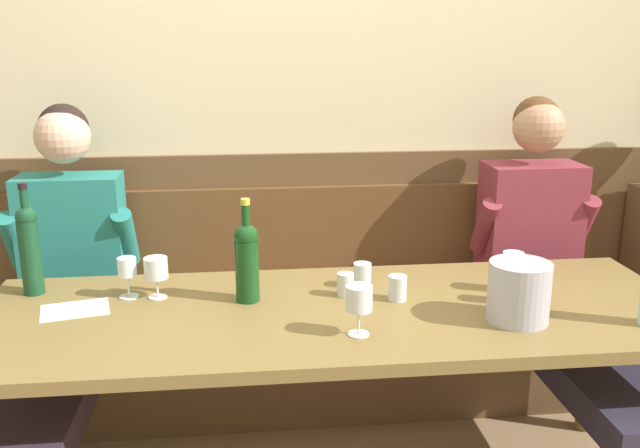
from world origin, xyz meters
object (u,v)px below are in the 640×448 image
object	(u,v)px
wine_glass_mid_left	(156,270)
water_tumbler_left	(397,288)
wine_glass_left_end	(359,300)
wine_bottle_clear_water	(247,259)
water_tumbler_right	(345,285)
person_center_left_seat	(559,280)
wine_glass_center_rear	(127,270)
wine_glass_by_bottle	(513,265)
wine_bottle_green_tall	(30,247)
wall_bench	(315,343)
wine_glass_center_front	(529,273)
dining_table	(336,330)
water_tumbler_center	(362,275)
person_right_seat	(55,306)
ice_bucket	(519,292)

from	to	relation	value
wine_glass_mid_left	water_tumbler_left	xyz separation A→B (m)	(0.80, -0.11, -0.06)
wine_glass_left_end	water_tumbler_left	bearing A→B (deg)	56.06
wine_bottle_clear_water	water_tumbler_right	world-z (taller)	wine_bottle_clear_water
water_tumbler_left	person_center_left_seat	bearing A→B (deg)	22.40
wine_glass_center_rear	wine_glass_by_bottle	world-z (taller)	wine_glass_center_rear
wine_glass_by_bottle	person_center_left_seat	bearing A→B (deg)	40.15
wine_bottle_green_tall	wine_glass_mid_left	world-z (taller)	wine_bottle_green_tall
wall_bench	wine_glass_left_end	distance (m)	1.04
wine_glass_center_front	water_tumbler_right	bearing A→B (deg)	166.58
dining_table	wine_bottle_clear_water	xyz separation A→B (m)	(-0.28, 0.10, 0.22)
water_tumbler_left	wine_glass_center_rear	bearing A→B (deg)	172.22
wine_glass_center_rear	water_tumbler_center	size ratio (longest dim) A/B	1.61
water_tumbler_left	dining_table	bearing A→B (deg)	-165.96
person_center_left_seat	wine_glass_mid_left	size ratio (longest dim) A/B	9.47
wine_bottle_clear_water	wine_glass_center_rear	bearing A→B (deg)	169.87
person_right_seat	water_tumbler_center	bearing A→B (deg)	-7.22
wine_glass_mid_left	water_tumbler_center	xyz separation A→B (m)	(0.70, 0.02, -0.05)
wine_glass_mid_left	wine_glass_center_rear	bearing A→B (deg)	172.38
wine_glass_center_rear	wine_glass_by_bottle	bearing A→B (deg)	-3.59
person_right_seat	wine_glass_mid_left	size ratio (longest dim) A/B	9.39
water_tumbler_center	water_tumbler_right	bearing A→B (deg)	-133.05
water_tumbler_right	person_center_left_seat	bearing A→B (deg)	15.04
person_right_seat	water_tumbler_left	world-z (taller)	person_right_seat
person_center_left_seat	water_tumbler_center	xyz separation A→B (m)	(-0.81, -0.16, 0.11)
wine_glass_mid_left	wine_glass_by_bottle	bearing A→B (deg)	-3.27
wine_glass_left_end	wine_glass_center_rear	bearing A→B (deg)	152.16
wine_glass_by_bottle	wall_bench	bearing A→B (deg)	136.95
dining_table	ice_bucket	distance (m)	0.59
wine_glass_left_end	water_tumbler_left	world-z (taller)	wine_glass_left_end
wine_bottle_clear_water	wine_bottle_green_tall	distance (m)	0.74
dining_table	water_tumbler_right	distance (m)	0.17
person_center_left_seat	water_tumbler_left	xyz separation A→B (m)	(-0.71, -0.29, 0.11)
wine_glass_center_front	water_tumbler_left	distance (m)	0.43
water_tumbler_center	water_tumbler_left	bearing A→B (deg)	-54.30
wine_bottle_clear_water	water_tumbler_center	bearing A→B (deg)	11.62
wall_bench	water_tumbler_right	xyz separation A→B (m)	(0.04, -0.57, 0.48)
wine_bottle_clear_water	water_tumbler_right	distance (m)	0.35
wine_bottle_clear_water	wine_glass_center_rear	world-z (taller)	wine_bottle_clear_water
wine_glass_left_end	wine_bottle_clear_water	bearing A→B (deg)	136.13
dining_table	water_tumbler_center	xyz separation A→B (m)	(0.12, 0.19, 0.12)
wine_glass_left_end	water_tumbler_right	size ratio (longest dim) A/B	1.92
person_center_left_seat	wine_glass_mid_left	bearing A→B (deg)	-173.07
wall_bench	wine_glass_mid_left	size ratio (longest dim) A/B	18.49
water_tumbler_left	water_tumbler_center	bearing A→B (deg)	125.70
wall_bench	wine_glass_left_end	world-z (taller)	wall_bench
ice_bucket	wine_glass_center_rear	xyz separation A→B (m)	(-1.23, 0.33, 0.00)
person_right_seat	ice_bucket	bearing A→B (deg)	-17.54
person_center_left_seat	water_tumbler_center	size ratio (longest dim) A/B	15.30
wine_glass_center_front	wine_bottle_green_tall	bearing A→B (deg)	170.32
wall_bench	wine_bottle_green_tall	size ratio (longest dim) A/B	6.76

